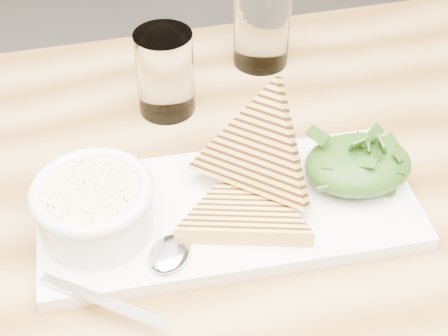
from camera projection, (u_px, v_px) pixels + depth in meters
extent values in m
cube|color=tan|center=(320.00, 232.00, 0.73)|extent=(1.22, 0.83, 0.04)
cube|color=white|center=(228.00, 210.00, 0.71)|extent=(0.39, 0.19, 0.02)
cylinder|color=white|center=(96.00, 212.00, 0.67)|extent=(0.11, 0.11, 0.04)
cylinder|color=beige|center=(92.00, 193.00, 0.65)|extent=(0.09, 0.09, 0.01)
torus|color=white|center=(92.00, 191.00, 0.65)|extent=(0.12, 0.12, 0.01)
ellipsoid|color=black|center=(358.00, 165.00, 0.72)|extent=(0.11, 0.09, 0.04)
ellipsoid|color=silver|center=(170.00, 253.00, 0.65)|extent=(0.06, 0.06, 0.01)
cube|color=silver|center=(102.00, 300.00, 0.61)|extent=(0.11, 0.08, 0.00)
cylinder|color=white|center=(165.00, 73.00, 0.82)|extent=(0.07, 0.07, 0.11)
cylinder|color=white|center=(262.00, 24.00, 0.89)|extent=(0.07, 0.07, 0.11)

